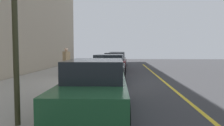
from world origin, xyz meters
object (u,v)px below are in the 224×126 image
object	(u,v)px
parked_car_charcoal	(109,68)
rolling_suitcase	(67,70)
parked_car_maroon	(115,62)
parked_car_white	(117,59)
parked_car_green	(95,86)
pedestrian_tan_coat	(66,61)

from	to	relation	value
parked_car_charcoal	rolling_suitcase	distance (m)	3.23
parked_car_maroon	rolling_suitcase	bearing A→B (deg)	-34.14
parked_car_white	parked_car_charcoal	world-z (taller)	same
rolling_suitcase	parked_car_charcoal	bearing A→B (deg)	64.35
parked_car_green	pedestrian_tan_coat	xyz separation A→B (m)	(-7.21, -2.80, 0.33)
parked_car_charcoal	parked_car_green	xyz separation A→B (m)	(6.24, 0.02, 0.00)
parked_car_maroon	rolling_suitcase	xyz separation A→B (m)	(4.40, -2.98, -0.30)
parked_car_charcoal	parked_car_green	world-z (taller)	same
parked_car_charcoal	pedestrian_tan_coat	size ratio (longest dim) A/B	2.36
parked_car_white	parked_car_maroon	size ratio (longest dim) A/B	0.96
parked_car_maroon	parked_car_charcoal	xyz separation A→B (m)	(5.79, -0.09, -0.00)
parked_car_maroon	parked_car_charcoal	bearing A→B (deg)	-0.88
parked_car_charcoal	pedestrian_tan_coat	distance (m)	2.97
parked_car_green	pedestrian_tan_coat	size ratio (longest dim) A/B	2.65
parked_car_charcoal	parked_car_white	bearing A→B (deg)	179.44
rolling_suitcase	parked_car_green	bearing A→B (deg)	20.88
parked_car_green	rolling_suitcase	size ratio (longest dim) A/B	4.83
parked_car_white	parked_car_maroon	distance (m)	5.95
parked_car_green	parked_car_white	bearing A→B (deg)	179.68
parked_car_white	parked_car_charcoal	size ratio (longest dim) A/B	1.03
parked_car_maroon	pedestrian_tan_coat	xyz separation A→B (m)	(4.82, -2.87, 0.33)
rolling_suitcase	parked_car_maroon	bearing A→B (deg)	145.86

